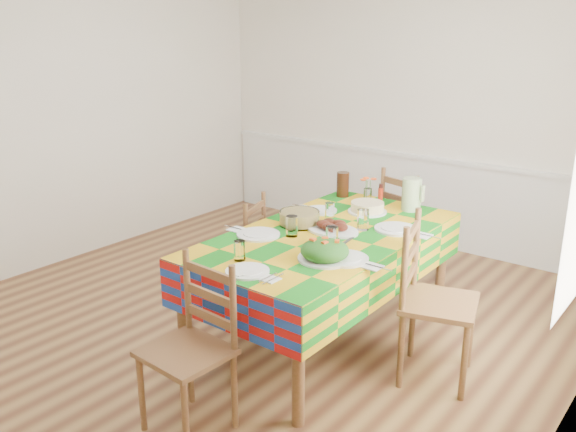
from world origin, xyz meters
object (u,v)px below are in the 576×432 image
(tea_pitcher, at_px, (343,184))
(chair_left, at_px, (240,253))
(chair_far, at_px, (408,227))
(green_pitcher, at_px, (412,194))
(meat_platter, at_px, (332,227))
(dining_table, at_px, (326,245))
(chair_near, at_px, (192,349))
(chair_right, at_px, (432,302))

(tea_pitcher, height_order, chair_left, tea_pitcher)
(chair_far, bearing_deg, green_pitcher, 132.92)
(green_pitcher, bearing_deg, meat_platter, -104.05)
(dining_table, bearing_deg, chair_left, 179.11)
(chair_near, bearing_deg, dining_table, 93.02)
(meat_platter, xyz_separation_m, chair_right, (0.81, -0.07, -0.31))
(dining_table, bearing_deg, green_pitcher, 76.08)
(tea_pitcher, bearing_deg, dining_table, -63.87)
(tea_pitcher, bearing_deg, green_pitcher, -0.68)
(chair_near, height_order, chair_far, chair_far)
(dining_table, bearing_deg, meat_platter, 77.83)
(chair_near, bearing_deg, chair_far, 93.25)
(dining_table, height_order, tea_pitcher, tea_pitcher)
(meat_platter, xyz_separation_m, chair_left, (-0.84, -0.05, -0.38))
(dining_table, distance_m, chair_far, 1.31)
(tea_pitcher, relative_size, chair_near, 0.21)
(green_pitcher, xyz_separation_m, chair_near, (-0.21, -2.15, -0.44))
(green_pitcher, height_order, chair_right, chair_right)
(chair_far, height_order, chair_right, chair_right)
(chair_left, height_order, chair_right, chair_right)
(tea_pitcher, distance_m, chair_near, 2.24)
(tea_pitcher, relative_size, chair_far, 0.20)
(chair_near, relative_size, chair_left, 1.07)
(chair_near, distance_m, chair_left, 1.55)
(chair_far, distance_m, chair_left, 1.52)
(green_pitcher, bearing_deg, chair_left, -140.94)
(tea_pitcher, bearing_deg, chair_far, 46.64)
(tea_pitcher, xyz_separation_m, chair_right, (1.24, -0.88, -0.38))
(chair_far, bearing_deg, tea_pitcher, 62.62)
(chair_left, distance_m, chair_right, 1.65)
(meat_platter, xyz_separation_m, tea_pitcher, (-0.44, 0.80, 0.07))
(meat_platter, height_order, chair_far, chair_far)
(dining_table, bearing_deg, chair_far, 90.57)
(green_pitcher, xyz_separation_m, chair_right, (0.61, -0.87, -0.40))
(dining_table, relative_size, chair_left, 2.23)
(dining_table, relative_size, chair_right, 1.94)
(dining_table, bearing_deg, chair_right, -0.99)
(chair_near, height_order, chair_right, chair_right)
(chair_near, xyz_separation_m, chair_left, (-0.83, 1.31, -0.03))
(meat_platter, height_order, chair_near, chair_near)
(dining_table, distance_m, tea_pitcher, 0.98)
(tea_pitcher, bearing_deg, meat_platter, -61.57)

